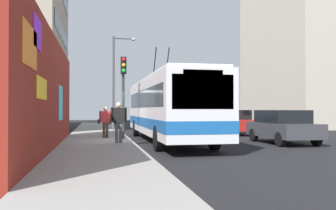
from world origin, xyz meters
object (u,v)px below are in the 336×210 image
parked_car_white (204,119)px  pedestrian_midblock (105,120)px  traffic_light (123,83)px  pedestrian_at_curb (119,119)px  parked_car_dark_gray (283,126)px  city_bus (167,106)px  parked_car_black (187,118)px  parked_car_red (232,121)px  street_lamp (116,76)px

parked_car_white → pedestrian_midblock: size_ratio=2.96×
pedestrian_midblock → traffic_light: (-0.89, -0.86, 1.84)m
pedestrian_at_curb → traffic_light: size_ratio=0.43×
parked_car_dark_gray → city_bus: bearing=69.4°
pedestrian_at_curb → traffic_light: 2.74m
parked_car_white → parked_car_black: size_ratio=1.14×
pedestrian_midblock → pedestrian_at_curb: pedestrian_at_curb is taller
parked_car_red → pedestrian_midblock: size_ratio=2.71×
pedestrian_midblock → street_lamp: size_ratio=0.23×
parked_car_black → traffic_light: bearing=155.8°
pedestrian_midblock → parked_car_dark_gray: bearing=-111.4°
parked_car_dark_gray → street_lamp: street_lamp is taller
city_bus → pedestrian_at_curb: 3.11m
street_lamp → pedestrian_at_curb: bearing=177.6°
parked_car_red → pedestrian_at_curb: bearing=129.2°
street_lamp → parked_car_white: bearing=-74.5°
parked_car_dark_gray → parked_car_black: bearing=0.0°
city_bus → traffic_light: city_bus is taller
pedestrian_midblock → pedestrian_at_curb: 3.05m
city_bus → street_lamp: size_ratio=1.85×
parked_car_white → street_lamp: bearing=105.5°
parked_car_dark_gray → parked_car_black: size_ratio=0.99×
parked_car_dark_gray → pedestrian_midblock: size_ratio=2.58×
parked_car_black → street_lamp: (-7.93, 7.27, 3.20)m
parked_car_white → street_lamp: 8.20m
parked_car_black → pedestrian_midblock: size_ratio=2.60×
pedestrian_at_curb → street_lamp: size_ratio=0.26×
parked_car_black → pedestrian_at_curb: 20.01m
parked_car_red → traffic_light: 8.71m
traffic_light → street_lamp: 8.49m
street_lamp → city_bus: bearing=-166.7°
pedestrian_midblock → pedestrian_at_curb: (-3.01, -0.50, 0.13)m
parked_car_red → street_lamp: (4.24, 7.27, 3.20)m
city_bus → pedestrian_midblock: size_ratio=7.89×
pedestrian_at_curb → street_lamp: street_lamp is taller
city_bus → parked_car_red: size_ratio=2.91×
parked_car_dark_gray → parked_car_black: (18.67, 0.00, -0.00)m
city_bus → parked_car_black: bearing=-17.3°
pedestrian_at_curb → pedestrian_midblock: bearing=9.4°
parked_car_dark_gray → parked_car_red: 6.50m
parked_car_dark_gray → street_lamp: bearing=34.1°
parked_car_white → city_bus: bearing=154.3°
parked_car_dark_gray → traffic_light: 7.98m
city_bus → parked_car_dark_gray: 5.63m
pedestrian_at_curb → traffic_light: bearing=-9.7°
parked_car_black → street_lamp: street_lamp is taller
city_bus → parked_car_dark_gray: (-1.96, -5.20, -0.93)m
parked_car_red → street_lamp: street_lamp is taller
parked_car_dark_gray → parked_car_white: (12.76, 0.00, 0.00)m
city_bus → parked_car_white: (10.80, -5.20, -0.93)m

